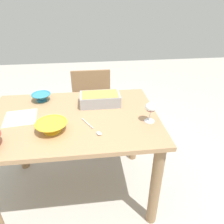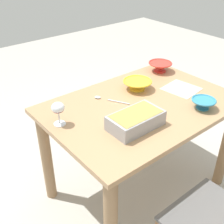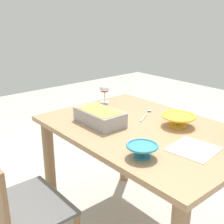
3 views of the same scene
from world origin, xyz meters
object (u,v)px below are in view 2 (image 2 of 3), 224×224
Objects in this scene: dining_table at (141,122)px; mixing_bowl at (137,84)px; wine_glass at (58,109)px; serving_spoon at (105,99)px; napkin at (181,89)px; small_bowl at (160,66)px; casserole_dish at (136,120)px; serving_bowl at (203,103)px.

mixing_bowl is (0.12, 0.17, 0.19)m from dining_table.
wine_glass is (-0.55, 0.13, 0.25)m from dining_table.
serving_spoon is at bearing 174.92° from mixing_bowl.
mixing_bowl is 0.91× the size of napkin.
wine_glass is 0.70× the size of mixing_bowl.
dining_table is at bearing -124.77° from mixing_bowl.
napkin is at bearing -109.76° from small_bowl.
wine_glass reaches higher than dining_table.
dining_table is 0.34m from casserole_dish.
mixing_bowl is at bearing 106.91° from serving_bowl.
dining_table is 0.62m from wine_glass.
casserole_dish is 1.67× the size of small_bowl.
casserole_dish reaches higher than serving_bowl.
wine_glass is 0.63× the size of napkin.
napkin is at bearing -38.46° from mixing_bowl.
serving_bowl is (0.26, -0.29, 0.19)m from dining_table.
small_bowl is at bearing 70.24° from napkin.
casserole_dish reaches higher than small_bowl.
mixing_bowl is 0.91× the size of serving_spoon.
dining_table is 8.66× the size of wine_glass.
wine_glass is at bearing 166.46° from dining_table.
napkin is at bearing -9.72° from wine_glass.
dining_table is 5.48× the size of serving_spoon.
serving_spoon is (-0.42, 0.49, -0.03)m from serving_bowl.
dining_table is 3.96× the size of casserole_dish.
serving_spoon is (-0.28, 0.02, -0.03)m from mixing_bowl.
mixing_bowl is at bearing 141.54° from napkin.
casserole_dish is at bearing -99.62° from serving_spoon.
casserole_dish is 2.04× the size of serving_bowl.
mixing_bowl is 1.33× the size of serving_bowl.
serving_spoon is at bearing 128.25° from dining_table.
mixing_bowl is (0.67, 0.04, -0.06)m from wine_glass.
casserole_dish is 0.49m from mixing_bowl.
wine_glass reaches higher than serving_bowl.
small_bowl is at bearing 17.96° from mixing_bowl.
mixing_bowl is 1.09× the size of small_bowl.
wine_glass reaches higher than casserole_dish.
wine_glass reaches higher than napkin.
casserole_dish is 0.61m from napkin.
mixing_bowl reaches higher than dining_table.
small_bowl is 1.22× the size of serving_bowl.
dining_table is at bearing 176.03° from napkin.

